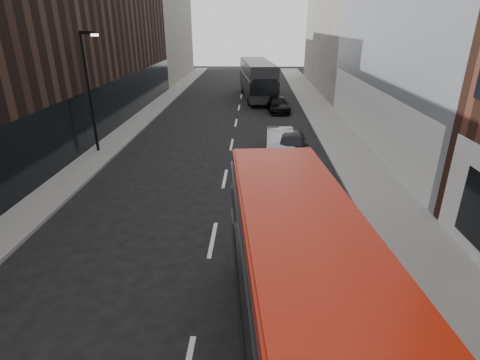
# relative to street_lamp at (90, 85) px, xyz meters

# --- Properties ---
(sidewalk_right) EXTENTS (3.00, 80.00, 0.15)m
(sidewalk_right) POSITION_rel_street_lamp_xyz_m (15.72, 7.00, -4.11)
(sidewalk_right) COLOR slate
(sidewalk_right) RESTS_ON ground
(sidewalk_left) EXTENTS (2.00, 80.00, 0.15)m
(sidewalk_left) POSITION_rel_street_lamp_xyz_m (0.22, 7.00, -4.11)
(sidewalk_left) COLOR slate
(sidewalk_left) RESTS_ON ground
(building_victorian) EXTENTS (6.50, 24.00, 21.00)m
(building_victorian) POSITION_rel_street_lamp_xyz_m (19.59, 26.00, 5.48)
(building_victorian) COLOR slate
(building_victorian) RESTS_ON ground
(building_left_mid) EXTENTS (5.00, 24.00, 14.00)m
(building_left_mid) POSITION_rel_street_lamp_xyz_m (-3.28, 12.00, 2.82)
(building_left_mid) COLOR black
(building_left_mid) RESTS_ON ground
(building_left_far) EXTENTS (5.00, 20.00, 13.00)m
(building_left_far) POSITION_rel_street_lamp_xyz_m (-3.28, 34.00, 2.32)
(building_left_far) COLOR slate
(building_left_far) RESTS_ON ground
(street_lamp) EXTENTS (1.06, 0.22, 7.00)m
(street_lamp) POSITION_rel_street_lamp_xyz_m (0.00, 0.00, 0.00)
(street_lamp) COLOR black
(street_lamp) RESTS_ON sidewalk_left
(red_bus) EXTENTS (3.48, 10.53, 4.19)m
(red_bus) POSITION_rel_street_lamp_xyz_m (10.77, -16.58, -1.86)
(red_bus) COLOR #9C1909
(red_bus) RESTS_ON ground
(grey_bus) EXTENTS (4.18, 12.16, 3.85)m
(grey_bus) POSITION_rel_street_lamp_xyz_m (9.96, 19.16, -2.12)
(grey_bus) COLOR black
(grey_bus) RESTS_ON ground
(car_a) EXTENTS (2.23, 4.77, 1.58)m
(car_a) POSITION_rel_street_lamp_xyz_m (12.00, -0.49, -3.39)
(car_a) COLOR black
(car_a) RESTS_ON ground
(car_b) EXTENTS (1.77, 4.70, 1.53)m
(car_b) POSITION_rel_street_lamp_xyz_m (11.31, 0.15, -3.41)
(car_b) COLOR #9899A0
(car_b) RESTS_ON ground
(car_c) EXTENTS (2.25, 4.67, 1.31)m
(car_c) POSITION_rel_street_lamp_xyz_m (11.87, 12.46, -3.53)
(car_c) COLOR black
(car_c) RESTS_ON ground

